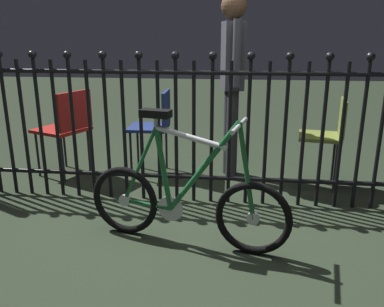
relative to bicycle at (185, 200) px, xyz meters
name	(u,v)px	position (x,y,z in m)	size (l,w,h in m)	color
ground_plane	(191,234)	(0.02, 0.12, -0.31)	(20.00, 20.00, 0.00)	#273122
iron_fence	(190,125)	(-0.05, 0.72, 0.35)	(4.55, 0.07, 1.30)	black
bicycle	(185,200)	(0.00, 0.00, 0.00)	(1.39, 0.44, 0.91)	black
chair_navy	(156,123)	(-0.47, 1.38, 0.22)	(0.39, 0.39, 0.84)	black
chair_red	(67,124)	(-1.32, 1.22, 0.21)	(0.57, 0.57, 0.86)	black
chair_olive	(328,132)	(1.16, 1.18, 0.21)	(0.43, 0.43, 0.83)	black
person_visitor	(232,70)	(0.27, 1.40, 0.73)	(0.24, 0.47, 1.73)	#2D2D33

